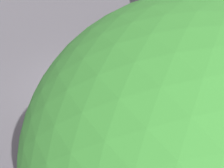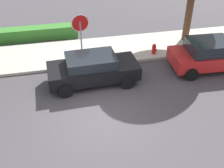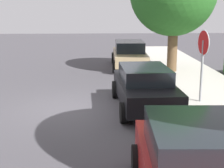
{
  "view_description": "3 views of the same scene",
  "coord_description": "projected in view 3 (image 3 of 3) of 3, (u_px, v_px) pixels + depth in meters",
  "views": [
    {
      "loc": [
        9.3,
        5.91,
        8.85
      ],
      "look_at": [
        0.23,
        1.89,
        0.88
      ],
      "focal_mm": 55.0,
      "sensor_mm": 36.0,
      "label": 1
    },
    {
      "loc": [
        -1.4,
        -8.57,
        7.59
      ],
      "look_at": [
        0.59,
        0.76,
        0.96
      ],
      "focal_mm": 45.0,
      "sensor_mm": 36.0,
      "label": 2
    },
    {
      "loc": [
        11.19,
        0.82,
        3.48
      ],
      "look_at": [
        0.78,
        1.32,
        1.03
      ],
      "focal_mm": 55.0,
      "sensor_mm": 36.0,
      "label": 3
    }
  ],
  "objects": [
    {
      "name": "ground_plane",
      "position": [
        72.0,
        109.0,
        11.64
      ],
      "size": [
        60.0,
        60.0,
        0.0
      ],
      "primitive_type": "plane",
      "color": "#423F44"
    },
    {
      "name": "stop_sign",
      "position": [
        203.0,
        53.0,
        11.65
      ],
      "size": [
        0.87,
        0.13,
        2.63
      ],
      "color": "gray",
      "rests_on": "ground_plane"
    },
    {
      "name": "parked_car_black",
      "position": [
        145.0,
        87.0,
        11.55
      ],
      "size": [
        4.23,
        2.07,
        1.42
      ],
      "color": "black",
      "rests_on": "ground_plane"
    },
    {
      "name": "parked_car_tan",
      "position": [
        130.0,
        54.0,
        19.02
      ],
      "size": [
        4.37,
        2.05,
        1.46
      ],
      "color": "tan",
      "rests_on": "ground_plane"
    }
  ]
}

